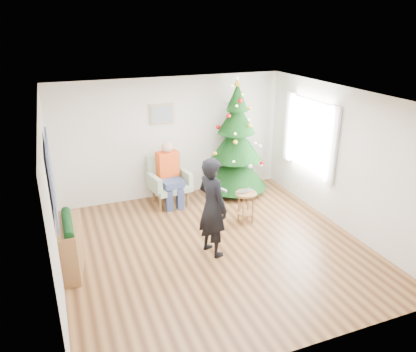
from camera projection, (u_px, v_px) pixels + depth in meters
name	position (u px, v px, depth m)	size (l,w,h in m)	color
floor	(215.00, 248.00, 7.01)	(5.00, 5.00, 0.00)	brown
ceiling	(216.00, 97.00, 6.06)	(5.00, 5.00, 0.00)	white
wall_back	(172.00, 138.00, 8.71)	(5.00, 5.00, 0.00)	silver
wall_front	(304.00, 257.00, 4.37)	(5.00, 5.00, 0.00)	silver
wall_left	(51.00, 202.00, 5.69)	(5.00, 5.00, 0.00)	silver
wall_right	(342.00, 160.00, 7.39)	(5.00, 5.00, 0.00)	silver
window_panel	(310.00, 135.00, 8.17)	(0.04, 1.30, 1.40)	white
curtains	(309.00, 135.00, 8.16)	(0.05, 1.75, 1.50)	white
christmas_tree	(236.00, 143.00, 8.90)	(1.41, 1.41, 2.54)	#3F2816
stool	(246.00, 207.00, 7.80)	(0.41, 0.41, 0.61)	brown
laptop	(246.00, 192.00, 7.68)	(0.34, 0.22, 0.03)	silver
armchair	(169.00, 186.00, 8.59)	(0.89, 0.84, 1.03)	#92A686
seated_person	(170.00, 173.00, 8.43)	(0.49, 0.68, 1.34)	navy
standing_man	(212.00, 207.00, 6.57)	(0.62, 0.41, 1.69)	black
game_controller	(224.00, 190.00, 6.50)	(0.04, 0.13, 0.04)	white
console	(71.00, 247.00, 6.27)	(0.30, 1.00, 0.80)	brown
garland	(67.00, 223.00, 6.11)	(0.14, 0.14, 0.90)	black
tapestry	(51.00, 177.00, 5.87)	(0.03, 1.50, 1.15)	black
framed_picture	(162.00, 114.00, 8.41)	(0.52, 0.05, 0.42)	tan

